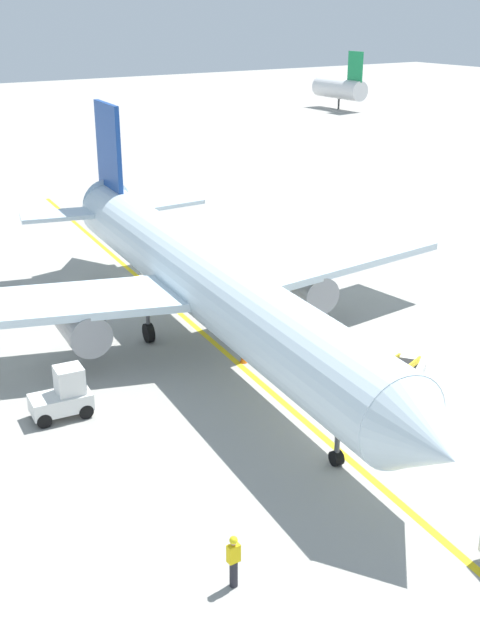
{
  "coord_description": "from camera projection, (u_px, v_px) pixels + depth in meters",
  "views": [
    {
      "loc": [
        -19.06,
        -19.61,
        15.49
      ],
      "look_at": [
        -1.61,
        7.41,
        2.5
      ],
      "focal_mm": 44.13,
      "sensor_mm": 36.0,
      "label": 1
    }
  ],
  "objects": [
    {
      "name": "ground_plane",
      "position": [
        377.0,
        431.0,
        30.67
      ],
      "size": [
        300.0,
        300.0,
        0.0
      ],
      "primitive_type": "plane",
      "color": "#9E9B93"
    },
    {
      "name": "safety_cone_nose_left",
      "position": [
        244.0,
        358.0,
        36.4
      ],
      "size": [
        0.36,
        0.36,
        0.44
      ],
      "primitive_type": "cone",
      "color": "orange",
      "rests_on": "ground"
    },
    {
      "name": "airliner",
      "position": [
        200.0,
        278.0,
        37.13
      ],
      "size": [
        28.43,
        35.33,
        10.1
      ],
      "color": "silver",
      "rests_on": "ground"
    },
    {
      "name": "baggage_tug_near_wing",
      "position": [
        64.0,
        395.0,
        31.42
      ],
      "size": [
        2.53,
        1.56,
        2.1
      ],
      "color": "silver",
      "rests_on": "ground"
    },
    {
      "name": "belt_loader_forward_hold",
      "position": [
        402.0,
        378.0,
        33.24
      ],
      "size": [
        4.76,
        3.99,
        2.59
      ],
      "color": "silver",
      "rests_on": "ground"
    },
    {
      "name": "distant_aircraft_mid_left",
      "position": [
        340.0,
        88.0,
        122.28
      ],
      "size": [
        3.0,
        10.1,
        8.8
      ],
      "color": "silver",
      "rests_on": "ground"
    },
    {
      "name": "taxi_line_yellow",
      "position": [
        270.0,
        391.0,
        33.75
      ],
      "size": [
        9.36,
        79.52,
        0.01
      ],
      "primitive_type": "cube",
      "rotation": [
        0.0,
        0.0,
        -0.11
      ],
      "color": "yellow",
      "rests_on": "ground"
    },
    {
      "name": "safety_cone_nose_right",
      "position": [
        63.0,
        370.0,
        35.22
      ],
      "size": [
        0.36,
        0.36,
        0.44
      ],
      "primitive_type": "cone",
      "color": "orange",
      "rests_on": "ground"
    },
    {
      "name": "ground_crew_marshaller",
      "position": [
        234.0,
        560.0,
        22.17
      ],
      "size": [
        0.36,
        0.24,
        1.7
      ],
      "color": "#26262D",
      "rests_on": "ground"
    }
  ]
}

